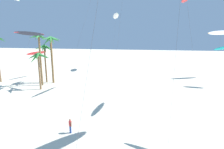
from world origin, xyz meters
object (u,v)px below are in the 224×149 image
palm_tree_3 (51,46)px  flying_kite_0 (221,33)px  flying_kite_10 (31,34)px  person_foreground_walker (70,125)px  palm_tree_4 (38,59)px  flying_kite_6 (116,16)px  flying_kite_9 (37,53)px  palm_tree_1 (45,51)px  palm_tree_2 (39,45)px

palm_tree_3 → flying_kite_0: flying_kite_0 is taller
flying_kite_10 → person_foreground_walker: size_ratio=6.90×
palm_tree_3 → palm_tree_4: (0.14, -5.35, -2.34)m
palm_tree_3 → person_foreground_walker: 25.20m
flying_kite_6 → palm_tree_4: bearing=-112.3°
flying_kite_9 → flying_kite_10: flying_kite_10 is taller
flying_kite_0 → palm_tree_1: bearing=-161.8°
flying_kite_0 → flying_kite_9: flying_kite_0 is taller
palm_tree_1 → palm_tree_3: (1.87, -0.41, 1.15)m
palm_tree_2 → flying_kite_6: 27.28m
palm_tree_1 → palm_tree_2: size_ratio=0.79×
flying_kite_10 → palm_tree_3: bearing=88.3°
palm_tree_1 → flying_kite_9: size_ratio=0.80×
palm_tree_1 → palm_tree_3: palm_tree_3 is taller
palm_tree_2 → palm_tree_3: size_ratio=1.04×
palm_tree_1 → palm_tree_2: palm_tree_2 is taller
flying_kite_6 → flying_kite_9: bearing=-137.4°
palm_tree_2 → palm_tree_3: 2.74m
palm_tree_1 → person_foreground_walker: bearing=-54.1°
palm_tree_4 → flying_kite_0: (38.64, 19.16, 5.22)m
palm_tree_1 → flying_kite_6: bearing=58.0°
flying_kite_6 → flying_kite_9: 25.88m
palm_tree_4 → flying_kite_10: size_ratio=0.64×
palm_tree_1 → flying_kite_6: flying_kite_6 is taller
palm_tree_4 → flying_kite_6: flying_kite_6 is taller
palm_tree_2 → flying_kite_6: bearing=62.2°
palm_tree_3 → flying_kite_9: palm_tree_3 is taller
palm_tree_2 → palm_tree_4: bearing=-63.4°
flying_kite_0 → palm_tree_3: bearing=-160.4°
flying_kite_0 → flying_kite_6: flying_kite_6 is taller
flying_kite_9 → person_foreground_walker: size_ratio=6.47×
palm_tree_1 → flying_kite_10: flying_kite_10 is taller
flying_kite_0 → flying_kite_6: bearing=166.2°
person_foreground_walker → palm_tree_2: bearing=128.9°
palm_tree_2 → flying_kite_0: bearing=22.0°
person_foreground_walker → flying_kite_10: bearing=134.3°
flying_kite_0 → flying_kite_9: bearing=-168.6°
palm_tree_4 → person_foreground_walker: size_ratio=4.42×
palm_tree_3 → flying_kite_9: (-6.66, 4.63, -2.16)m
person_foreground_walker → palm_tree_1: bearing=125.9°
palm_tree_2 → flying_kite_9: palm_tree_2 is taller
palm_tree_3 → flying_kite_10: (-0.20, -6.64, 2.52)m
palm_tree_4 → flying_kite_0: bearing=26.4°
palm_tree_3 → palm_tree_4: palm_tree_3 is taller
palm_tree_4 → flying_kite_6: size_ratio=0.42×
palm_tree_2 → flying_kite_10: (1.15, -4.26, 2.36)m
flying_kite_10 → person_foreground_walker: 21.46m
palm_tree_1 → palm_tree_3: bearing=-12.2°
palm_tree_3 → palm_tree_4: 5.84m
palm_tree_2 → person_foreground_walker: palm_tree_2 is taller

